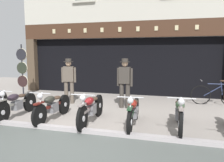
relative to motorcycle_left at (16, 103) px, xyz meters
The scene contains 12 objects.
ground 2.80m from the motorcycle_left, 39.37° to the right, with size 21.68×22.00×0.18m.
shop_facade 6.71m from the motorcycle_left, 71.06° to the left, with size 9.98×4.42×6.75m.
motorcycle_left is the anchor object (origin of this frame).
motorcycle_center_left 1.20m from the motorcycle_left, ahead, with size 0.62×1.94×0.90m.
motorcycle_center 2.37m from the motorcycle_left, ahead, with size 0.62×2.08×0.92m.
motorcycle_center_right 3.54m from the motorcycle_left, ahead, with size 0.62×1.96×0.91m.
motorcycle_right 4.69m from the motorcycle_left, ahead, with size 0.62×2.00×0.93m.
salesman_left 2.30m from the motorcycle_left, 72.37° to the left, with size 0.55×0.37×1.71m.
shopkeeper_center 3.55m from the motorcycle_left, 34.78° to the left, with size 0.56×0.36×1.73m.
tyre_sign_pole 3.36m from the motorcycle_left, 124.02° to the left, with size 0.53×0.06×2.29m.
advert_board_near 6.47m from the motorcycle_left, 46.65° to the left, with size 0.81×0.03×0.93m.
leaning_bicycle 6.90m from the motorcycle_left, 29.00° to the left, with size 1.77×0.50×0.95m.
Camera 1 is at (2.41, -4.79, 1.92)m, focal length 35.94 mm.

